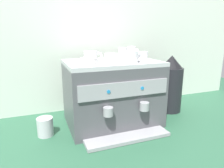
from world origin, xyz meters
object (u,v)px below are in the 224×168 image
object	(u,v)px
ceramic_cup_3	(142,57)
milk_pitcher	(45,127)
ceramic_cup_4	(132,57)
espresso_machine	(112,93)
ceramic_cup_2	(132,52)
ceramic_cup_1	(123,53)
coffee_grinder	(170,85)
ceramic_bowl_1	(111,57)
ceramic_bowl_0	(88,61)
ceramic_cup_0	(91,56)

from	to	relation	value
ceramic_cup_3	milk_pitcher	distance (m)	0.74
ceramic_cup_4	milk_pitcher	world-z (taller)	ceramic_cup_4
espresso_machine	ceramic_cup_2	size ratio (longest dim) A/B	5.92
espresso_machine	ceramic_cup_1	xyz separation A→B (m)	(0.12, 0.10, 0.26)
coffee_grinder	ceramic_bowl_1	bearing A→B (deg)	177.42
ceramic_cup_1	ceramic_cup_3	distance (m)	0.22
ceramic_cup_2	ceramic_bowl_0	distance (m)	0.46
espresso_machine	ceramic_cup_3	bearing A→B (deg)	-34.61
ceramic_cup_3	coffee_grinder	xyz separation A→B (m)	(0.35, 0.16, -0.25)
ceramic_cup_2	coffee_grinder	world-z (taller)	ceramic_cup_2
milk_pitcher	ceramic_bowl_1	bearing A→B (deg)	12.00
ceramic_cup_4	ceramic_cup_0	bearing A→B (deg)	149.00
ceramic_cup_0	ceramic_cup_4	xyz separation A→B (m)	(0.22, -0.13, 0.00)
espresso_machine	ceramic_bowl_0	size ratio (longest dim) A/B	6.63
ceramic_bowl_1	ceramic_cup_3	bearing A→B (deg)	-52.32
ceramic_cup_1	milk_pitcher	distance (m)	0.71
ceramic_cup_2	ceramic_bowl_1	distance (m)	0.20
ceramic_cup_2	ceramic_cup_4	xyz separation A→B (m)	(-0.13, -0.26, -0.01)
ceramic_cup_4	coffee_grinder	world-z (taller)	ceramic_cup_4
ceramic_bowl_1	coffee_grinder	world-z (taller)	ceramic_bowl_1
ceramic_cup_3	coffee_grinder	world-z (taller)	ceramic_cup_3
ceramic_cup_1	milk_pitcher	xyz separation A→B (m)	(-0.57, -0.13, -0.41)
ceramic_bowl_0	milk_pitcher	bearing A→B (deg)	165.92
espresso_machine	ceramic_cup_0	bearing A→B (deg)	178.63
ceramic_bowl_0	ceramic_bowl_1	xyz separation A→B (m)	(0.21, 0.16, 0.00)
coffee_grinder	milk_pitcher	xyz separation A→B (m)	(-0.95, -0.08, -0.16)
ceramic_cup_0	milk_pitcher	distance (m)	0.51
espresso_machine	ceramic_cup_4	distance (m)	0.29
ceramic_cup_3	milk_pitcher	bearing A→B (deg)	172.42
ceramic_cup_4	ceramic_cup_1	bearing A→B (deg)	80.27
ceramic_cup_0	ceramic_cup_4	bearing A→B (deg)	-31.00
espresso_machine	ceramic_cup_0	distance (m)	0.29
ceramic_cup_3	ceramic_cup_4	distance (m)	0.08
ceramic_cup_1	ceramic_cup_4	bearing A→B (deg)	-99.73
ceramic_cup_4	ceramic_cup_2	bearing A→B (deg)	63.64
ceramic_cup_3	ceramic_bowl_0	bearing A→B (deg)	177.47
ceramic_cup_1	ceramic_bowl_0	bearing A→B (deg)	-146.89
ceramic_cup_0	milk_pitcher	world-z (taller)	ceramic_cup_0
ceramic_cup_1	ceramic_cup_4	size ratio (longest dim) A/B	0.76
coffee_grinder	ceramic_cup_1	bearing A→B (deg)	171.86
coffee_grinder	milk_pitcher	size ratio (longest dim) A/B	3.94
ceramic_cup_4	coffee_grinder	distance (m)	0.53
ceramic_cup_4	ceramic_bowl_1	distance (m)	0.21
espresso_machine	ceramic_cup_1	size ratio (longest dim) A/B	6.91
ceramic_cup_2	ceramic_cup_4	world-z (taller)	ceramic_cup_2
coffee_grinder	milk_pitcher	bearing A→B (deg)	-175.36
ceramic_cup_0	ceramic_cup_1	xyz separation A→B (m)	(0.26, 0.10, 0.01)
ceramic_cup_2	ceramic_bowl_0	bearing A→B (deg)	-150.01
ceramic_cup_2	ceramic_cup_3	distance (m)	0.25
ceramic_cup_3	ceramic_bowl_1	xyz separation A→B (m)	(-0.14, 0.18, -0.01)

